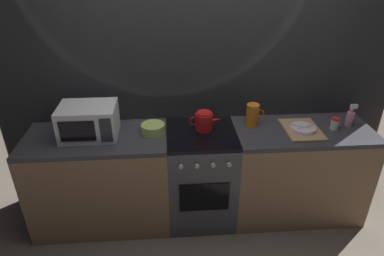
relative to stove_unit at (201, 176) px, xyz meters
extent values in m
plane|color=#6B6054|center=(0.00, 0.00, -0.45)|extent=(8.00, 8.00, 0.00)
cube|color=gray|center=(0.00, 0.33, 0.75)|extent=(3.60, 0.05, 2.40)
cube|color=#BCBCC1|center=(0.00, 0.30, 0.75)|extent=(3.58, 0.01, 2.39)
cube|color=#997251|center=(-0.90, 0.00, -0.02)|extent=(1.20, 0.60, 0.86)
cube|color=#38383D|center=(-0.90, 0.00, 0.43)|extent=(1.20, 0.60, 0.04)
cube|color=#4C4C51|center=(0.00, 0.00, -0.01)|extent=(0.60, 0.60, 0.87)
cube|color=black|center=(0.00, 0.00, 0.44)|extent=(0.59, 0.59, 0.03)
cube|color=black|center=(0.00, -0.30, 0.00)|extent=(0.42, 0.01, 0.28)
cylinder|color=#B7B7BC|center=(-0.19, -0.32, 0.33)|extent=(0.04, 0.02, 0.04)
cylinder|color=#B7B7BC|center=(-0.06, -0.32, 0.33)|extent=(0.04, 0.02, 0.04)
cylinder|color=#B7B7BC|center=(0.06, -0.32, 0.33)|extent=(0.04, 0.02, 0.04)
cylinder|color=#B7B7BC|center=(0.19, -0.32, 0.33)|extent=(0.04, 0.02, 0.04)
cube|color=#997251|center=(0.90, 0.00, -0.02)|extent=(1.20, 0.60, 0.86)
cube|color=#38383D|center=(0.90, 0.00, 0.43)|extent=(1.20, 0.60, 0.04)
cube|color=white|center=(-0.93, 0.03, 0.59)|extent=(0.46, 0.34, 0.27)
cube|color=black|center=(-0.99, -0.14, 0.59)|extent=(0.28, 0.01, 0.17)
cube|color=#333338|center=(-0.77, -0.14, 0.59)|extent=(0.09, 0.01, 0.21)
cylinder|color=red|center=(0.03, 0.06, 0.53)|extent=(0.15, 0.15, 0.15)
cylinder|color=red|center=(0.03, 0.06, 0.61)|extent=(0.13, 0.13, 0.02)
cone|color=red|center=(0.14, 0.06, 0.54)|extent=(0.10, 0.04, 0.05)
torus|color=red|center=(-0.06, 0.06, 0.53)|extent=(0.08, 0.01, 0.08)
cylinder|color=#B7D166|center=(-0.41, 0.04, 0.49)|extent=(0.20, 0.20, 0.08)
cylinder|color=orange|center=(0.46, 0.11, 0.55)|extent=(0.11, 0.11, 0.20)
torus|color=orange|center=(0.53, 0.11, 0.56)|extent=(0.08, 0.01, 0.08)
cube|color=tan|center=(0.87, -0.03, 0.46)|extent=(0.30, 0.40, 0.02)
cylinder|color=silver|center=(0.87, -0.05, 0.48)|extent=(0.22, 0.22, 0.01)
cylinder|color=silver|center=(0.87, -0.05, 0.49)|extent=(0.21, 0.21, 0.01)
cylinder|color=silver|center=(0.89, -0.05, 0.50)|extent=(0.16, 0.07, 0.01)
cube|color=silver|center=(0.85, -0.04, 0.50)|extent=(0.16, 0.09, 0.00)
cylinder|color=silver|center=(1.16, -0.01, 0.49)|extent=(0.08, 0.08, 0.08)
cylinder|color=red|center=(1.16, -0.01, 0.55)|extent=(0.07, 0.07, 0.02)
cylinder|color=pink|center=(1.31, 0.04, 0.52)|extent=(0.06, 0.06, 0.13)
cylinder|color=pink|center=(1.31, 0.04, 0.60)|extent=(0.03, 0.03, 0.04)
cube|color=white|center=(1.33, 0.04, 0.64)|extent=(0.06, 0.02, 0.04)
camera|label=1|loc=(-0.27, -2.53, 1.87)|focal=31.89mm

